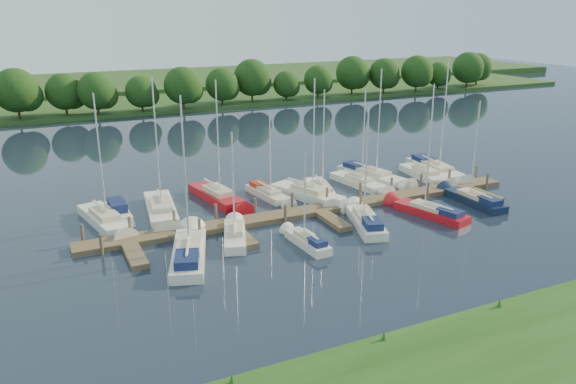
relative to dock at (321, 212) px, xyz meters
name	(u,v)px	position (x,y,z in m)	size (l,w,h in m)	color
ground	(367,246)	(0.00, -7.31, -0.20)	(260.00, 260.00, 0.00)	#192132
near_bank	(545,359)	(0.00, -23.31, 0.05)	(90.00, 10.00, 0.50)	#1C4213
dock	(321,212)	(0.00, 0.00, 0.00)	(40.00, 6.00, 0.40)	#4A3C2A
mooring_pilings	(314,204)	(0.00, 1.13, 0.40)	(38.24, 2.84, 2.00)	#473D33
far_shore	(150,100)	(0.00, 67.69, 0.10)	(180.00, 30.00, 0.60)	#26441A
distant_hill	(126,82)	(0.00, 92.69, 0.50)	(220.00, 40.00, 1.40)	#335826
treeline	(156,89)	(-1.52, 54.82, 3.84)	(143.71, 9.72, 8.11)	#38281C
sailboat_n_0	(106,222)	(-16.90, 5.30, 0.08)	(3.48, 8.80, 11.12)	silver
motorboat	(118,213)	(-15.67, 6.79, 0.15)	(1.71, 5.63, 1.68)	silver
sailboat_n_2	(162,212)	(-12.26, 5.78, 0.07)	(3.28, 9.62, 12.01)	silver
sailboat_n_3	(219,198)	(-6.75, 6.99, 0.09)	(3.32, 9.00, 11.46)	#AE1018
sailboat_n_4	(268,195)	(-2.25, 5.99, 0.11)	(2.37, 6.71, 8.51)	silver
sailboat_n_5	(311,196)	(1.10, 3.96, 0.08)	(4.68, 8.90, 11.51)	silver
sailboat_n_6	(322,193)	(2.51, 4.40, 0.07)	(3.63, 8.13, 10.31)	silver
sailboat_n_7	(360,183)	(7.40, 5.45, 0.07)	(2.89, 7.88, 9.85)	silver
sailboat_n_8	(373,176)	(9.89, 6.90, 0.11)	(3.96, 9.31, 11.60)	silver
sailboat_n_9	(425,176)	(14.86, 4.75, 0.08)	(2.47, 7.95, 10.12)	silver
sailboat_n_10	(437,170)	(17.21, 5.79, 0.11)	(3.31, 9.95, 12.39)	silver
sailboat_s_0	(189,253)	(-12.50, -3.67, 0.13)	(4.56, 9.26, 11.78)	silver
sailboat_s_1	(235,236)	(-8.45, -1.94, 0.08)	(3.35, 6.61, 8.66)	silver
sailboat_s_2	(307,242)	(-4.05, -5.34, 0.11)	(1.64, 5.63, 7.32)	silver
sailboat_s_3	(365,222)	(2.05, -3.78, 0.13)	(3.81, 7.79, 10.04)	silver
sailboat_s_4	(428,212)	(8.20, -4.03, 0.11)	(3.59, 7.80, 9.83)	#AE1018
sailboat_s_5	(473,200)	(13.82, -3.29, 0.11)	(1.84, 7.45, 9.54)	#101D36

